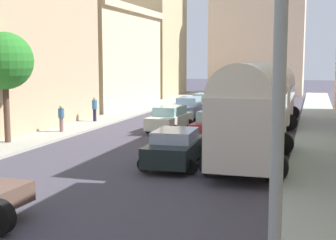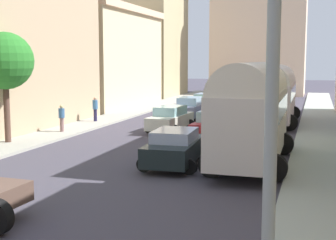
# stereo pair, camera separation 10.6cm
# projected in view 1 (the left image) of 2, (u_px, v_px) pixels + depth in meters

# --- Properties ---
(ground_plane) EXTENTS (154.00, 154.00, 0.00)m
(ground_plane) POSITION_uv_depth(u_px,v_px,m) (194.00, 131.00, 28.98)
(ground_plane) COLOR #423E4A
(sidewalk_left) EXTENTS (2.50, 70.00, 0.14)m
(sidewalk_left) POSITION_uv_depth(u_px,v_px,m) (86.00, 125.00, 31.08)
(sidewalk_left) COLOR #9F9D92
(sidewalk_left) RESTS_ON ground
(sidewalk_right) EXTENTS (2.50, 70.00, 0.14)m
(sidewalk_right) POSITION_uv_depth(u_px,v_px,m) (319.00, 135.00, 26.87)
(sidewalk_right) COLOR #A6AEA3
(sidewalk_right) RESTS_ON ground
(building_left_2) EXTENTS (6.34, 13.60, 12.66)m
(building_left_2) POSITION_uv_depth(u_px,v_px,m) (8.00, 26.00, 29.54)
(building_left_2) COLOR tan
(building_left_2) RESTS_ON ground
(building_left_3) EXTENTS (6.28, 14.13, 8.99)m
(building_left_3) POSITION_uv_depth(u_px,v_px,m) (107.00, 57.00, 43.64)
(building_left_3) COLOR beige
(building_left_3) RESTS_ON ground
(building_left_4) EXTENTS (5.32, 9.90, 12.84)m
(building_left_4) POSITION_uv_depth(u_px,v_px,m) (156.00, 41.00, 55.40)
(building_left_4) COLOR tan
(building_left_4) RESTS_ON ground
(distant_church) EXTENTS (11.13, 6.75, 20.35)m
(distant_church) POSITION_uv_depth(u_px,v_px,m) (257.00, 36.00, 58.53)
(distant_church) COLOR beige
(distant_church) RESTS_ON ground
(parked_bus_0) EXTENTS (3.25, 8.19, 4.20)m
(parked_bus_0) POSITION_uv_depth(u_px,v_px,m) (252.00, 108.00, 19.42)
(parked_bus_0) COLOR silver
(parked_bus_0) RESTS_ON ground
(parked_bus_1) EXTENTS (3.24, 8.85, 3.95)m
(parked_bus_1) POSITION_uv_depth(u_px,v_px,m) (275.00, 92.00, 31.74)
(parked_bus_1) COLOR silver
(parked_bus_1) RESTS_ON ground
(car_0) EXTENTS (2.33, 4.46, 1.52)m
(car_0) POSITION_uv_depth(u_px,v_px,m) (170.00, 119.00, 28.81)
(car_0) COLOR beige
(car_0) RESTS_ON ground
(car_1) EXTENTS (2.31, 4.32, 1.59)m
(car_1) POSITION_uv_depth(u_px,v_px,m) (189.00, 108.00, 34.81)
(car_1) COLOR slate
(car_1) RESTS_ON ground
(car_2) EXTENTS (2.35, 4.31, 1.45)m
(car_2) POSITION_uv_depth(u_px,v_px,m) (204.00, 102.00, 40.59)
(car_2) COLOR #478B49
(car_2) RESTS_ON ground
(car_3) EXTENTS (2.30, 4.04, 1.60)m
(car_3) POSITION_uv_depth(u_px,v_px,m) (221.00, 95.00, 47.10)
(car_3) COLOR silver
(car_3) RESTS_ON ground
(car_4) EXTENTS (2.49, 4.23, 1.49)m
(car_4) POSITION_uv_depth(u_px,v_px,m) (175.00, 148.00, 19.36)
(car_4) COLOR black
(car_4) RESTS_ON ground
(car_5) EXTENTS (2.49, 4.01, 1.60)m
(car_5) POSITION_uv_depth(u_px,v_px,m) (215.00, 125.00, 25.59)
(car_5) COLOR #B2282D
(car_5) RESTS_ON ground
(car_6) EXTENTS (2.44, 4.07, 1.61)m
(car_6) POSITION_uv_depth(u_px,v_px,m) (237.00, 113.00, 31.41)
(car_6) COLOR #4A8D4B
(car_6) RESTS_ON ground
(car_7) EXTENTS (2.47, 4.25, 1.70)m
(car_7) POSITION_uv_depth(u_px,v_px,m) (250.00, 103.00, 38.71)
(car_7) COLOR #3E85C1
(car_7) RESTS_ON ground
(pedestrian_0) EXTENTS (0.43, 0.43, 1.70)m
(pedestrian_0) POSITION_uv_depth(u_px,v_px,m) (61.00, 117.00, 27.70)
(pedestrian_0) COLOR #805F5D
(pedestrian_0) RESTS_ON ground
(pedestrian_1) EXTENTS (0.43, 0.43, 1.79)m
(pedestrian_1) POSITION_uv_depth(u_px,v_px,m) (95.00, 108.00, 32.39)
(pedestrian_1) COLOR #211D3E
(pedestrian_1) RESTS_ON ground
(streetlamp_near) EXTENTS (2.09, 0.28, 6.00)m
(streetlamp_near) POSITION_uv_depth(u_px,v_px,m) (251.00, 114.00, 5.70)
(streetlamp_near) COLOR gray
(streetlamp_near) RESTS_ON ground
(roadside_tree_2) EXTENTS (2.87, 2.87, 5.68)m
(roadside_tree_2) POSITION_uv_depth(u_px,v_px,m) (4.00, 61.00, 23.75)
(roadside_tree_2) COLOR brown
(roadside_tree_2) RESTS_ON ground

